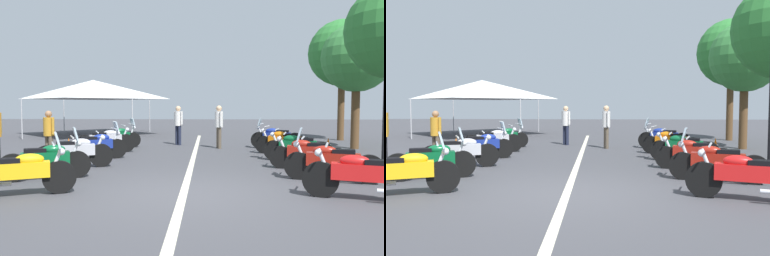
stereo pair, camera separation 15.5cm
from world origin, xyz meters
TOP-DOWN VIEW (x-y plane):
  - ground_plane at (0.00, 0.00)m, footprint 80.00×80.00m
  - lane_centre_stripe at (4.56, 0.00)m, footprint 19.61×0.16m
  - motorcycle_left_row_0 at (-0.35, 3.06)m, footprint 1.05×1.93m
  - motorcycle_left_row_1 at (1.27, 3.26)m, footprint 1.04×1.91m
  - motorcycle_left_row_2 at (2.91, 3.18)m, footprint 0.97×2.01m
  - motorcycle_left_row_3 at (4.60, 3.07)m, footprint 1.12×1.81m
  - motorcycle_left_row_4 at (6.29, 3.23)m, footprint 1.06×2.05m
  - motorcycle_left_row_5 at (7.82, 3.19)m, footprint 1.15×1.82m
  - motorcycle_right_row_0 at (-0.40, -3.31)m, footprint 0.97×2.12m
  - motorcycle_right_row_1 at (1.33, -3.28)m, footprint 0.94×2.10m
  - motorcycle_right_row_2 at (2.93, -3.16)m, footprint 0.86×2.02m
  - motorcycle_right_row_3 at (4.46, -3.24)m, footprint 0.92×2.04m
  - motorcycle_right_row_4 at (6.10, -3.16)m, footprint 1.02×1.99m
  - motorcycle_right_row_5 at (7.82, -3.19)m, footprint 0.93×1.99m
  - traffic_cone_0 at (5.52, 4.33)m, footprint 0.36×0.36m
  - traffic_cone_2 at (5.98, -4.67)m, footprint 0.36×0.36m
  - bystander_1 at (4.32, 4.50)m, footprint 0.33×0.46m
  - bystander_2 at (9.16, 0.81)m, footprint 0.39×0.41m
  - bystander_3 at (7.89, -0.92)m, footprint 0.51×0.32m
  - roadside_tree_0 at (7.99, -6.34)m, footprint 2.73×2.73m
  - roadside_tree_1 at (11.75, -7.07)m, footprint 3.25×3.25m
  - event_tent at (14.52, 6.18)m, footprint 6.34×6.34m

SIDE VIEW (x-z plane):
  - ground_plane at x=0.00m, z-range 0.00..0.00m
  - lane_centre_stripe at x=4.56m, z-range 0.00..0.01m
  - traffic_cone_0 at x=5.52m, z-range -0.02..0.60m
  - traffic_cone_2 at x=5.98m, z-range -0.02..0.60m
  - motorcycle_right_row_2 at x=2.93m, z-range -0.04..0.95m
  - motorcycle_right_row_3 at x=4.46m, z-range -0.04..0.95m
  - motorcycle_right_row_4 at x=6.10m, z-range -0.04..0.96m
  - motorcycle_left_row_2 at x=2.91m, z-range -0.04..0.96m
  - motorcycle_left_row_5 at x=7.82m, z-range -0.14..1.06m
  - motorcycle_left_row_3 at x=4.60m, z-range -0.14..1.07m
  - motorcycle_left_row_4 at x=6.29m, z-range -0.04..0.97m
  - motorcycle_left_row_1 at x=1.27m, z-range -0.14..1.07m
  - motorcycle_right_row_0 at x=-0.40m, z-range -0.04..0.98m
  - motorcycle_left_row_0 at x=-0.35m, z-range -0.14..1.07m
  - motorcycle_right_row_1 at x=1.33m, z-range -0.14..1.08m
  - motorcycle_right_row_5 at x=7.82m, z-range -0.14..1.08m
  - bystander_1 at x=4.32m, z-range 0.13..1.69m
  - bystander_2 at x=9.16m, z-range 0.15..1.85m
  - bystander_3 at x=7.89m, z-range 0.15..1.88m
  - event_tent at x=14.52m, z-range 1.05..4.25m
  - roadside_tree_0 at x=7.99m, z-range 1.10..6.08m
  - roadside_tree_1 at x=11.75m, z-range 1.32..7.24m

